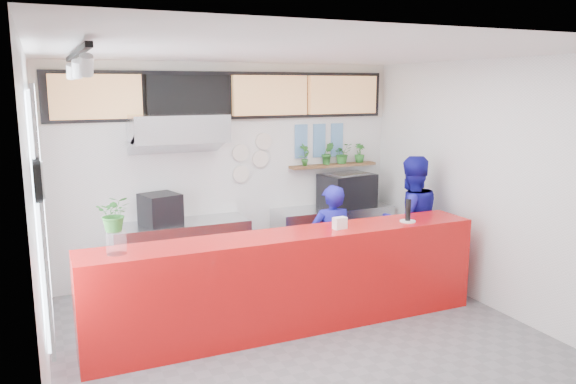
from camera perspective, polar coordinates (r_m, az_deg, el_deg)
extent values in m
plane|color=slate|center=(6.17, 1.85, -15.03)|extent=(5.00, 5.00, 0.00)
plane|color=silver|center=(5.57, 2.04, 14.00)|extent=(5.00, 5.00, 0.00)
plane|color=white|center=(7.97, -5.91, 2.15)|extent=(5.00, 0.00, 5.00)
plane|color=white|center=(5.14, -24.08, -3.52)|extent=(0.00, 5.00, 5.00)
plane|color=white|center=(7.12, 20.37, 0.50)|extent=(0.00, 5.00, 5.00)
cube|color=red|center=(6.29, 0.28, -9.07)|extent=(4.50, 0.60, 1.10)
cube|color=beige|center=(7.88, -6.04, 10.08)|extent=(5.00, 0.02, 0.80)
cube|color=#B2B5BA|center=(7.71, -10.75, -6.28)|extent=(1.80, 0.60, 0.90)
cube|color=black|center=(7.50, -12.85, -1.71)|extent=(0.55, 0.55, 0.40)
cube|color=#B2B5BA|center=(7.35, -11.12, 6.39)|extent=(1.20, 0.70, 0.35)
cube|color=#B2B5BA|center=(7.37, -11.07, 4.84)|extent=(1.20, 0.69, 0.31)
cube|color=#B2B5BA|center=(8.50, 4.55, -4.52)|extent=(1.80, 0.60, 0.90)
cube|color=black|center=(8.46, 6.02, 0.19)|extent=(0.83, 0.64, 0.49)
cube|color=silver|center=(8.42, 6.05, 1.76)|extent=(0.67, 0.55, 0.05)
cube|color=brown|center=(8.51, 4.61, 2.72)|extent=(1.40, 0.18, 0.04)
cube|color=tan|center=(7.41, -18.91, 9.15)|extent=(1.10, 0.10, 0.55)
cube|color=black|center=(7.61, -10.07, 9.58)|extent=(1.10, 0.10, 0.55)
cube|color=tan|center=(7.97, -1.83, 9.78)|extent=(1.10, 0.10, 0.55)
cube|color=tan|center=(8.47, 5.57, 9.79)|extent=(1.10, 0.10, 0.55)
cube|color=black|center=(7.85, -5.97, 9.72)|extent=(4.80, 0.04, 0.65)
cube|color=silver|center=(5.39, -23.94, -0.70)|extent=(0.04, 2.20, 1.90)
cube|color=#B2B5BA|center=(5.39, -23.73, -0.68)|extent=(0.03, 2.30, 2.00)
cylinder|color=black|center=(4.15, -24.07, 1.02)|extent=(0.05, 0.30, 0.30)
cylinder|color=white|center=(4.15, -23.66, 1.05)|extent=(0.02, 0.26, 0.26)
cube|color=black|center=(5.02, -20.69, 13.00)|extent=(0.05, 2.40, 0.04)
cylinder|color=silver|center=(7.96, -4.85, 3.97)|extent=(0.24, 0.03, 0.24)
cylinder|color=silver|center=(8.07, -2.82, 3.38)|extent=(0.24, 0.03, 0.24)
cylinder|color=silver|center=(8.00, -4.81, 1.84)|extent=(0.24, 0.03, 0.24)
cylinder|color=silver|center=(8.06, -2.50, 5.16)|extent=(0.24, 0.03, 0.24)
cube|color=#598CBF|center=(8.30, 1.34, 6.02)|extent=(0.20, 0.02, 0.25)
cube|color=#598CBF|center=(8.43, 3.20, 6.08)|extent=(0.20, 0.02, 0.25)
cube|color=#598CBF|center=(8.57, 5.00, 6.13)|extent=(0.20, 0.02, 0.25)
cube|color=#598CBF|center=(8.32, 1.34, 4.31)|extent=(0.20, 0.02, 0.25)
cube|color=#598CBF|center=(8.46, 3.18, 4.39)|extent=(0.20, 0.02, 0.25)
cube|color=#598CBF|center=(8.59, 4.97, 4.47)|extent=(0.20, 0.02, 0.25)
imported|color=#171698|center=(7.07, 4.41, -5.22)|extent=(0.59, 0.43, 1.49)
imported|color=#171698|center=(7.70, 12.29, -2.98)|extent=(0.93, 0.76, 1.78)
imported|color=#2A6F26|center=(8.27, 1.70, 3.80)|extent=(0.21, 0.18, 0.33)
imported|color=#2A6F26|center=(8.44, 4.05, 3.94)|extent=(0.22, 0.20, 0.34)
imported|color=#2A6F26|center=(8.56, 5.55, 3.93)|extent=(0.29, 0.26, 0.31)
imported|color=#2A6F26|center=(8.71, 7.28, 3.95)|extent=(0.16, 0.15, 0.29)
cylinder|color=white|center=(5.61, -17.05, -4.89)|extent=(0.21, 0.21, 0.23)
imported|color=#2A6F26|center=(5.55, -17.21, -2.11)|extent=(0.36, 0.33, 0.35)
cube|color=white|center=(6.34, 5.28, -3.16)|extent=(0.16, 0.12, 0.13)
cylinder|color=white|center=(6.79, 12.06, -2.92)|extent=(0.24, 0.24, 0.01)
cylinder|color=black|center=(6.76, 12.10, -1.80)|extent=(0.08, 0.08, 0.26)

